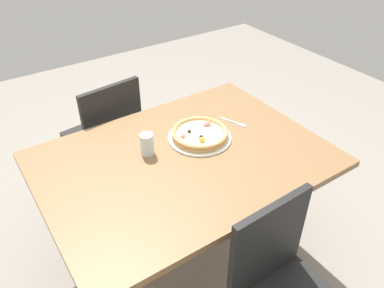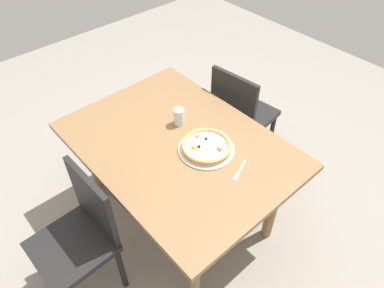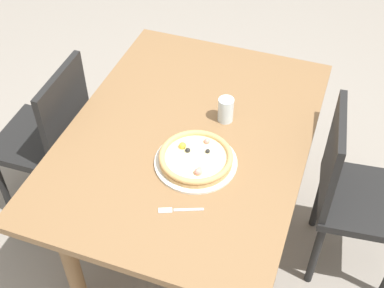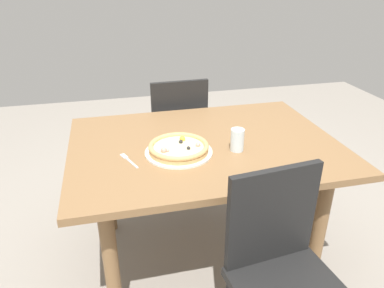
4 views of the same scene
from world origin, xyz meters
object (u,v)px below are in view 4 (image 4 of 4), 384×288
Objects in this scene: pizza at (179,147)px; fork at (128,160)px; chair_far at (177,130)px; chair_near at (284,274)px; drinking_glass at (237,140)px; plate at (179,152)px; dining_table at (204,159)px.

pizza is 1.84× the size of fork.
chair_far is 0.86m from pizza.
chair_near reaches higher than pizza.
chair_near is 0.66m from drinking_glass.
plate is at bearing 173.11° from drinking_glass.
chair_far reaches higher than fork.
chair_near is (0.12, -0.71, -0.14)m from dining_table.
dining_table is 1.55× the size of chair_far.
plate is at bearing -150.69° from dining_table.
drinking_glass is at bearing -6.90° from pizza.
chair_near is 3.00× the size of pizza.
chair_far is 5.53× the size of fork.
chair_far is (-0.13, 1.43, 0.00)m from chair_near.
chair_near is 0.74m from pizza.
pizza is at bearing 173.10° from drinking_glass.
dining_table is at bearing -97.56° from fork.
drinking_glass is at bearing -6.89° from plate.
chair_far reaches higher than drinking_glass.
chair_far reaches higher than plate.
plate is at bearing -71.36° from pizza.
chair_near is at bearing -66.14° from plate.
chair_far is at bearing 79.81° from pizza.
plate is 1.12× the size of pizza.
chair_near is 5.53× the size of fork.
drinking_glass reaches higher than pizza.
chair_far is at bearing -91.15° from chair_near.
chair_far is (-0.01, 0.71, -0.14)m from dining_table.
drinking_glass is (0.53, -0.02, 0.05)m from fork.
plate is at bearing -101.83° from chair_far.
drinking_glass is at bearing -81.93° from chair_far.
chair_far reaches higher than pizza.
plate is 2.07× the size of fork.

